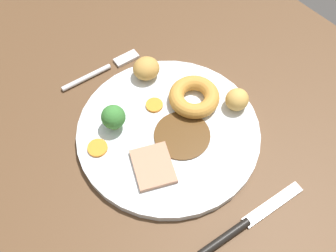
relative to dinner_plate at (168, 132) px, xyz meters
The scene contains 12 objects.
dining_table 2.58cm from the dinner_plate, 82.20° to the right, with size 120.00×84.00×3.60cm, color brown.
dinner_plate is the anchor object (origin of this frame).
gravy_pool 2.67cm from the dinner_plate, 21.95° to the left, with size 8.97×8.97×0.30cm, color #563819.
meat_slice_main 7.26cm from the dinner_plate, 58.14° to the right, with size 6.97×5.75×0.80cm, color tan.
yorkshire_pudding 7.30cm from the dinner_plate, 102.32° to the left, with size 8.41×8.41×2.53cm, color #C68938.
roast_potato_left 12.39cm from the dinner_plate, 72.48° to the left, with size 3.77×3.92×3.53cm, color tan.
roast_potato_right 12.11cm from the dinner_plate, 158.40° to the left, with size 4.44×4.67×3.57cm, color #BC8C42.
carrot_coin_front 5.24cm from the dinner_plate, 166.08° to the left, with size 2.85×2.85×0.47cm, color orange.
carrot_coin_back 11.51cm from the dinner_plate, 111.99° to the right, with size 3.14×3.14×0.46cm, color orange.
broccoli_floret 9.13cm from the dinner_plate, 134.16° to the right, with size 3.86×3.86×4.57cm.
fork 17.79cm from the dinner_plate, behind, with size 2.94×15.32×0.90cm.
knife 18.72cm from the dinner_plate, ahead, with size 3.36×18.55×1.20cm.
Camera 1 is at (26.64, -21.77, 60.03)cm, focal length 43.59 mm.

